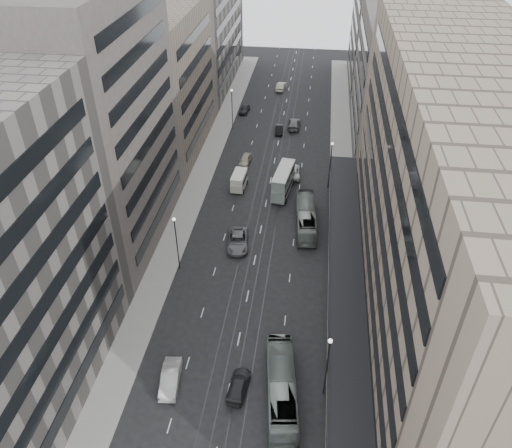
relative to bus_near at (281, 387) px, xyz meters
The scene contains 26 objects.
ground 8.20m from the bus_near, 132.34° to the left, with size 220.00×220.00×0.00m, color black.
sidewalk_right 43.96m from the bus_near, 81.38° to the left, with size 4.00×125.00×0.15m, color gray.
sidewalk_left 46.82m from the bus_near, 111.84° to the left, with size 4.00×125.00×0.15m, color gray.
department_store 25.07m from the bus_near, 40.99° to the left, with size 19.20×60.00×30.00m.
building_right_mid 61.01m from the bus_near, 74.48° to the left, with size 15.00×28.00×24.00m, color #4B4541.
building_right_far 90.25m from the bus_near, 79.63° to the left, with size 15.00×32.00×28.00m, color slate.
building_left_b 39.77m from the bus_near, 137.18° to the left, with size 15.00×26.00×34.00m, color #4B4541.
building_left_c 59.49m from the bus_near, 117.39° to the left, with size 15.00×28.00×25.00m, color #6D6355.
building_left_d 89.95m from the bus_near, 107.58° to the left, with size 15.00×38.00×28.00m, color slate.
lamp_right_near 5.65m from the bus_near, 12.34° to the left, with size 0.44×0.44×8.32m.
lamp_right_far 41.32m from the bus_near, 84.02° to the left, with size 0.44×0.44×8.32m.
lamp_left_near 23.72m from the bus_near, 130.11° to the left, with size 0.44×0.44×8.32m.
lamp_left_far 62.88m from the bus_near, 103.93° to the left, with size 0.44×0.44×8.32m.
bus_near is the anchor object (origin of this frame).
bus_far 29.67m from the bus_near, 87.96° to the left, with size 2.70×11.55×3.22m, color gray.
double_decker 38.32m from the bus_near, 94.52° to the left, with size 3.34×8.16×4.34m.
panel_van 40.13m from the bus_near, 104.90° to the left, with size 2.45×4.63×2.84m.
sedan_1 11.54m from the bus_near, behind, with size 1.78×5.11×1.68m, color #B5B5B1.
sedan_2 25.16m from the bus_near, 109.03° to the left, with size 2.82×6.11×1.70m, color slate.
sedan_3 4.50m from the bus_near, behind, with size 1.93×4.75×1.38m, color black.
sedan_4 48.35m from the bus_near, 102.59° to the left, with size 1.78×4.43×1.51m, color #B4A895.
sedan_5 60.66m from the bus_near, 95.32° to the left, with size 1.46×4.18×1.38m, color black.
sedan_6 44.20m from the bus_near, 92.50° to the left, with size 2.60×5.63×1.56m, color white.
sedan_7 63.18m from the bus_near, 92.59° to the left, with size 2.33×5.73×1.66m, color slate.
sedan_8 70.69m from the bus_near, 101.35° to the left, with size 1.80×4.47×1.52m, color #29292C.
sedan_9 83.59m from the bus_near, 94.97° to the left, with size 1.77×5.09×1.68m, color beige.
Camera 1 is at (6.77, -36.45, 44.20)m, focal length 35.00 mm.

